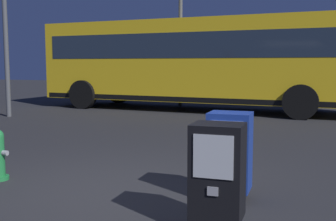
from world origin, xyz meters
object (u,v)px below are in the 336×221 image
object	(u,v)px
newspaper_box_primary	(230,151)
street_light_far_left	(181,2)
newspaper_box_secondary	(218,171)
bus_near	(194,60)

from	to	relation	value
newspaper_box_primary	street_light_far_left	world-z (taller)	street_light_far_left
newspaper_box_secondary	street_light_far_left	bearing A→B (deg)	108.76
bus_near	street_light_far_left	world-z (taller)	street_light_far_left
newspaper_box_primary	bus_near	xyz separation A→B (m)	(-2.93, 9.17, 1.14)
newspaper_box_primary	bus_near	world-z (taller)	bus_near
newspaper_box_secondary	bus_near	xyz separation A→B (m)	(-2.99, 10.10, 1.14)
newspaper_box_primary	street_light_far_left	xyz separation A→B (m)	(-3.64, 9.95, 3.20)
newspaper_box_primary	bus_near	bearing A→B (deg)	107.72
newspaper_box_secondary	newspaper_box_primary	bearing A→B (deg)	93.50
newspaper_box_primary	newspaper_box_secondary	bearing A→B (deg)	-86.50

